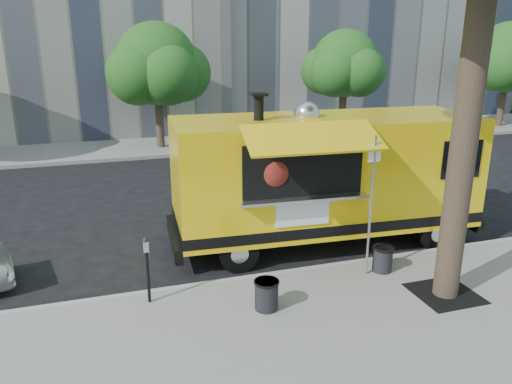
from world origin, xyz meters
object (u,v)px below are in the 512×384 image
far_tree_c (345,64)px  trash_bin_left (267,294)px  sign_post (371,198)px  trash_bin_right (383,258)px  far_tree_d (508,57)px  food_truck (324,176)px  parking_meter (147,262)px  far_tree_b (156,64)px

far_tree_c → trash_bin_left: far_tree_c is taller
far_tree_c → trash_bin_left: (-8.94, -14.66, -3.26)m
sign_post → trash_bin_left: (-2.49, -0.71, -1.39)m
trash_bin_left → far_tree_c: bearing=58.6°
far_tree_c → sign_post: far_tree_c is taller
trash_bin_left → trash_bin_right: size_ratio=1.04×
far_tree_d → food_truck: far_tree_d is taller
sign_post → trash_bin_right: 1.46m
far_tree_d → trash_bin_left: bearing=-141.9°
sign_post → food_truck: size_ratio=0.39×
far_tree_c → trash_bin_left: 17.48m
sign_post → trash_bin_left: bearing=-164.0°
far_tree_c → far_tree_d: size_ratio=0.92×
parking_meter → trash_bin_left: (2.06, -0.91, -0.52)m
food_truck → trash_bin_left: food_truck is taller
far_tree_b → parking_meter: size_ratio=4.12×
food_truck → far_tree_d: bearing=39.4°
far_tree_d → sign_post: (-16.45, -14.15, -2.04)m
food_truck → trash_bin_right: size_ratio=14.13×
far_tree_d → trash_bin_right: size_ratio=10.31×
food_truck → trash_bin_left: 3.96m
parking_meter → food_truck: bearing=23.2°
parking_meter → trash_bin_left: parking_meter is taller
far_tree_c → trash_bin_right: size_ratio=9.51×
trash_bin_right → far_tree_d: bearing=41.3°
sign_post → food_truck: food_truck is taller
trash_bin_right → food_truck: bearing=102.4°
far_tree_d → food_truck: size_ratio=0.73×
trash_bin_left → sign_post: bearing=16.0°
far_tree_b → food_truck: far_tree_b is taller
sign_post → trash_bin_right: (0.40, 0.03, -1.40)m
far_tree_d → trash_bin_right: far_tree_d is taller
sign_post → far_tree_b: bearing=100.1°
far_tree_c → far_tree_b: bearing=178.1°
parking_meter → trash_bin_left: size_ratio=2.33×
parking_meter → trash_bin_left: 2.31m
far_tree_b → parking_meter: far_tree_b is taller
far_tree_d → sign_post: far_tree_d is taller
far_tree_b → trash_bin_right: 14.92m
far_tree_b → sign_post: (2.55, -14.25, -1.98)m
parking_meter → far_tree_b: bearing=81.9°
far_tree_d → sign_post: bearing=-139.3°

